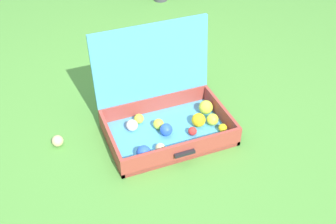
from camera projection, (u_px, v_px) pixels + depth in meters
The scene contains 3 objects.
ground_plane at pixel (148, 134), 2.30m from camera, with size 16.00×16.00×0.00m, color #4C8C38.
open_suitcase at pixel (165, 111), 2.27m from camera, with size 0.66×0.51×0.55m.
stray_ball_on_grass at pixel (58, 141), 2.21m from camera, with size 0.06×0.06×0.06m, color #D1B784.
Camera 1 is at (-0.53, -1.64, 1.53)m, focal length 44.44 mm.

